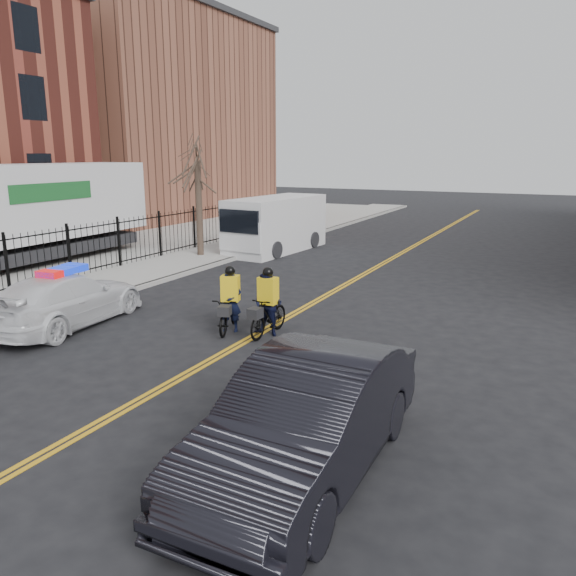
% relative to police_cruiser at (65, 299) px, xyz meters
% --- Properties ---
extents(ground, '(120.00, 120.00, 0.00)m').
position_rel_police_cruiser_xyz_m(ground, '(4.94, -0.14, -0.72)').
color(ground, black).
rests_on(ground, ground).
extents(center_line_left, '(0.10, 60.00, 0.01)m').
position_rel_police_cruiser_xyz_m(center_line_left, '(4.86, 7.86, -0.71)').
color(center_line_left, gold).
rests_on(center_line_left, ground).
extents(center_line_right, '(0.10, 60.00, 0.01)m').
position_rel_police_cruiser_xyz_m(center_line_right, '(5.02, 7.86, -0.71)').
color(center_line_right, gold).
rests_on(center_line_right, ground).
extents(sidewalk, '(3.00, 60.00, 0.15)m').
position_rel_police_cruiser_xyz_m(sidewalk, '(-2.56, 7.86, -0.64)').
color(sidewalk, '#9A9791').
rests_on(sidewalk, ground).
extents(curb, '(0.20, 60.00, 0.15)m').
position_rel_police_cruiser_xyz_m(curb, '(-1.06, 7.86, -0.64)').
color(curb, '#9A9791').
rests_on(curb, ground).
extents(iron_fence, '(0.12, 28.00, 2.00)m').
position_rel_police_cruiser_xyz_m(iron_fence, '(-4.06, 7.86, 0.28)').
color(iron_fence, black).
rests_on(iron_fence, ground).
extents(lot_pad, '(18.00, 60.00, 0.02)m').
position_rel_police_cruiser_xyz_m(lot_pad, '(-13.06, 7.86, -0.71)').
color(lot_pad, '#9A9791').
rests_on(lot_pad, ground).
extents(warehouse_far, '(14.00, 18.00, 14.00)m').
position_rel_police_cruiser_xyz_m(warehouse_far, '(-18.06, 23.86, 6.28)').
color(warehouse_far, brown).
rests_on(warehouse_far, ground).
extents(street_tree, '(3.20, 3.20, 4.80)m').
position_rel_police_cruiser_xyz_m(street_tree, '(-2.66, 9.86, 2.82)').
color(street_tree, '#32261D').
rests_on(street_tree, sidewalk).
extents(police_cruiser, '(2.59, 5.11, 1.58)m').
position_rel_police_cruiser_xyz_m(police_cruiser, '(0.00, 0.00, 0.00)').
color(police_cruiser, white).
rests_on(police_cruiser, ground).
extents(dark_sedan, '(1.86, 5.21, 1.71)m').
position_rel_police_cruiser_xyz_m(dark_sedan, '(8.76, -3.61, 0.14)').
color(dark_sedan, black).
rests_on(dark_sedan, ground).
extents(cargo_van, '(2.64, 6.15, 2.52)m').
position_rel_police_cruiser_xyz_m(cargo_van, '(-0.57, 12.85, 0.51)').
color(cargo_van, silver).
rests_on(cargo_van, ground).
extents(semi_trailer, '(2.94, 13.16, 4.08)m').
position_rel_police_cruiser_xyz_m(semi_trailer, '(-7.93, 4.54, 1.60)').
color(semi_trailer, silver).
rests_on(semi_trailer, ground).
extents(cyclist_near, '(1.14, 1.86, 1.73)m').
position_rel_police_cruiser_xyz_m(cyclist_near, '(4.19, 1.57, -0.12)').
color(cyclist_near, black).
rests_on(cyclist_near, ground).
extents(cyclist_far, '(0.80, 1.75, 1.76)m').
position_rel_police_cruiser_xyz_m(cyclist_far, '(5.21, 1.70, -0.02)').
color(cyclist_far, black).
rests_on(cyclist_far, ground).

